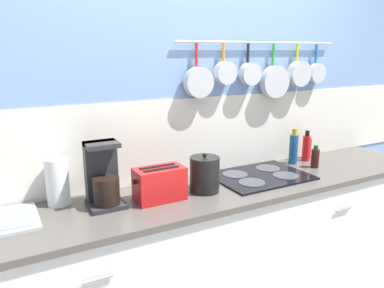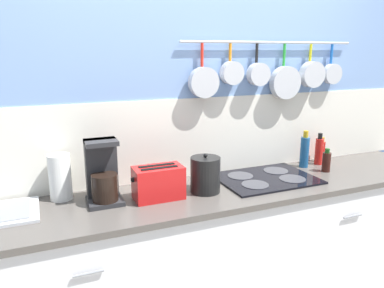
{
  "view_description": "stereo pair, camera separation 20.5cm",
  "coord_description": "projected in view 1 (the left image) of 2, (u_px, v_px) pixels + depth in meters",
  "views": [
    {
      "loc": [
        -1.11,
        -1.75,
        1.69
      ],
      "look_at": [
        -0.16,
        0.0,
        1.19
      ],
      "focal_mm": 35.0,
      "sensor_mm": 36.0,
      "label": 1
    },
    {
      "loc": [
        -0.93,
        -1.84,
        1.69
      ],
      "look_at": [
        -0.16,
        0.0,
        1.19
      ],
      "focal_mm": 35.0,
      "sensor_mm": 36.0,
      "label": 2
    }
  ],
  "objects": [
    {
      "name": "kettle",
      "position": [
        204.0,
        174.0,
        2.14
      ],
      "size": [
        0.17,
        0.17,
        0.23
      ],
      "color": "black",
      "rests_on": "countertop"
    },
    {
      "name": "coffee_maker",
      "position": [
        104.0,
        180.0,
        1.93
      ],
      "size": [
        0.18,
        0.18,
        0.34
      ],
      "color": "#262628",
      "rests_on": "countertop"
    },
    {
      "name": "cooktop",
      "position": [
        260.0,
        176.0,
        2.4
      ],
      "size": [
        0.6,
        0.44,
        0.01
      ],
      "color": "black",
      "rests_on": "countertop"
    },
    {
      "name": "bottle_olive_oil",
      "position": [
        306.0,
        147.0,
        2.74
      ],
      "size": [
        0.06,
        0.06,
        0.23
      ],
      "color": "red",
      "rests_on": "countertop"
    },
    {
      "name": "paper_towel_roll",
      "position": [
        58.0,
        182.0,
        1.94
      ],
      "size": [
        0.12,
        0.12,
        0.25
      ],
      "color": "white",
      "rests_on": "countertop"
    },
    {
      "name": "bottle_cooking_wine",
      "position": [
        315.0,
        158.0,
        2.58
      ],
      "size": [
        0.06,
        0.06,
        0.16
      ],
      "color": "#33140F",
      "rests_on": "countertop"
    },
    {
      "name": "bottle_dish_soap",
      "position": [
        308.0,
        148.0,
        2.81
      ],
      "size": [
        0.05,
        0.05,
        0.18
      ],
      "color": "red",
      "rests_on": "countertop"
    },
    {
      "name": "wall_back",
      "position": [
        191.0,
        118.0,
        2.38
      ],
      "size": [
        7.2,
        0.15,
        2.6
      ],
      "color": "#7293C6",
      "rests_on": "ground_plane"
    },
    {
      "name": "cabinet_base",
      "position": [
        215.0,
        260.0,
        2.31
      ],
      "size": [
        3.14,
        0.54,
        0.87
      ],
      "color": "silver",
      "rests_on": "ground_plane"
    },
    {
      "name": "countertop",
      "position": [
        216.0,
        191.0,
        2.2
      ],
      "size": [
        3.18,
        0.56,
        0.03
      ],
      "color": "#4C4742",
      "rests_on": "cabinet_base"
    },
    {
      "name": "bottle_hot_sauce",
      "position": [
        294.0,
        148.0,
        2.66
      ],
      "size": [
        0.06,
        0.06,
        0.26
      ],
      "color": "navy",
      "rests_on": "countertop"
    },
    {
      "name": "toaster",
      "position": [
        160.0,
        184.0,
        2.01
      ],
      "size": [
        0.28,
        0.15,
        0.18
      ],
      "color": "red",
      "rests_on": "countertop"
    }
  ]
}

